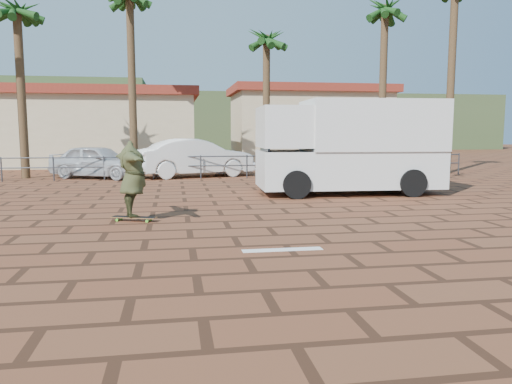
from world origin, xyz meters
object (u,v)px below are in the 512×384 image
longboard (134,218)px  car_silver (98,161)px  campervan (350,145)px  car_white (196,158)px  skateboarder (133,179)px

longboard → car_silver: 11.23m
campervan → car_white: (-4.72, 6.80, -0.74)m
campervan → car_white: bearing=127.2°
campervan → car_silver: campervan is taller
campervan → car_white: size_ratio=1.15×
skateboarder → car_silver: (-2.33, 10.97, -0.24)m
longboard → car_white: car_white is taller
campervan → car_white: 8.32m
skateboarder → car_white: bearing=-27.7°
longboard → skateboarder: (0.00, 0.00, 0.88)m
skateboarder → car_silver: size_ratio=0.50×
longboard → campervan: bearing=53.0°
longboard → car_silver: size_ratio=0.25×
longboard → car_silver: bearing=122.8°
campervan → car_silver: (-8.93, 6.80, -0.87)m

